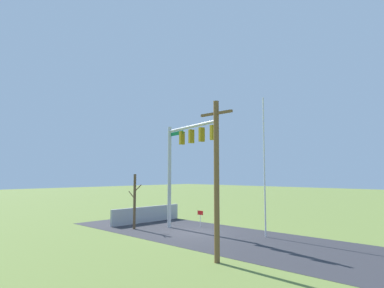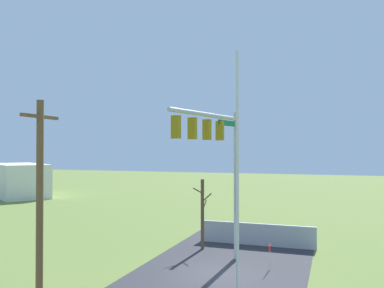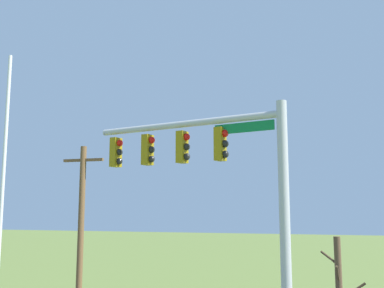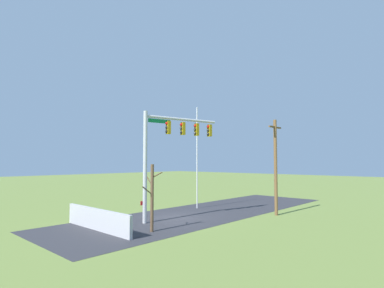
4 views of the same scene
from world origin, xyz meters
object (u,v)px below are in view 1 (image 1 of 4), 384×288
Objects in this scene: flagpole at (264,166)px; utility_pole at (217,177)px; open_sign at (200,215)px; bare_tree at (135,201)px; signal_mast at (182,154)px.

utility_pole is (-1.64, 6.93, -0.65)m from flagpole.
utility_pole is 6.22× the size of open_sign.
flagpole is 9.93m from bare_tree.
signal_mast is 1.91× the size of bare_tree.
bare_tree is at bearing 31.44° from signal_mast.
utility_pole is 10.86m from open_sign.
flagpole is at bearing -154.86° from bare_tree.
bare_tree reaches higher than open_sign.
signal_mast is 1.02× the size of utility_pole.
flagpole is 7.56× the size of open_sign.
open_sign is (-2.74, -4.29, -1.19)m from bare_tree.
signal_mast is at bearing -33.40° from utility_pole.
flagpole is 2.26× the size of bare_tree.
signal_mast is at bearing -148.56° from bare_tree.
open_sign is (7.60, -7.14, -3.05)m from utility_pole.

